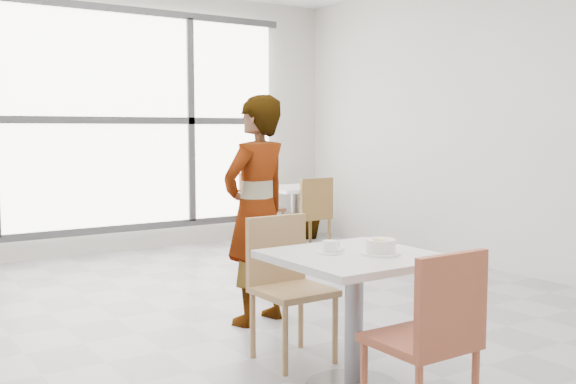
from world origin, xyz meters
TOP-DOWN VIEW (x-y plane):
  - floor at (0.00, 0.00)m, footprint 7.00×7.00m
  - wall_back at (0.00, 3.50)m, footprint 6.00×0.00m
  - wall_right at (3.00, 0.00)m, footprint 0.00×7.00m
  - window at (0.00, 3.44)m, footprint 4.60×0.07m
  - main_table at (-0.17, -1.18)m, footprint 0.80×0.80m
  - chair_near at (-0.21, -1.79)m, footprint 0.42×0.42m
  - chair_far at (-0.16, -0.52)m, footprint 0.42×0.42m
  - oatmeal_bowl at (-0.07, -1.27)m, footprint 0.21×0.21m
  - coffee_cup at (-0.26, -1.09)m, footprint 0.16×0.13m
  - person at (0.07, 0.21)m, footprint 0.68×0.54m
  - bg_table_right at (1.88, 2.36)m, footprint 0.70×0.70m
  - bg_chair_right_near at (1.90, 2.08)m, footprint 0.42×0.42m
  - bg_chair_right_far at (1.84, 3.08)m, footprint 0.42×0.42m
  - plant_right at (2.56, 3.08)m, footprint 0.45×0.45m

SIDE VIEW (x-z plane):
  - floor at x=0.00m, z-range 0.00..0.00m
  - plant_right at x=2.56m, z-range 0.00..0.66m
  - bg_table_right at x=1.88m, z-range 0.11..0.86m
  - chair_near at x=-0.21m, z-range 0.07..0.94m
  - chair_far at x=-0.16m, z-range 0.07..0.94m
  - bg_chair_right_near at x=1.90m, z-range 0.07..0.94m
  - bg_chair_right_far at x=1.84m, z-range 0.07..0.94m
  - main_table at x=-0.17m, z-range 0.15..0.90m
  - coffee_cup at x=-0.26m, z-range 0.75..0.81m
  - oatmeal_bowl at x=-0.07m, z-range 0.75..0.84m
  - person at x=0.07m, z-range 0.00..1.65m
  - window at x=0.00m, z-range 0.24..2.76m
  - wall_back at x=0.00m, z-range -1.50..4.50m
  - wall_right at x=3.00m, z-range -2.00..5.00m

